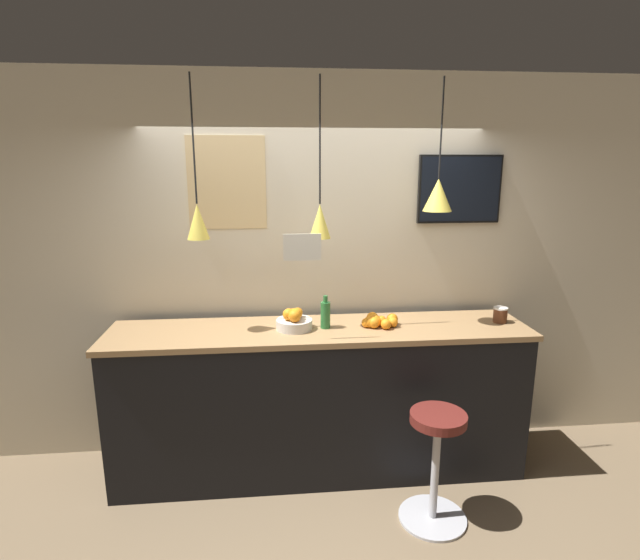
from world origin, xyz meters
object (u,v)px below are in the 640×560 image
(fruit_bowl, at_px, (294,320))
(juice_bottle, at_px, (325,314))
(spread_jar, at_px, (500,315))
(bar_stool, at_px, (436,453))
(mounted_tv, at_px, (460,189))

(fruit_bowl, distance_m, juice_bottle, 0.22)
(fruit_bowl, height_order, spread_jar, fruit_bowl)
(fruit_bowl, relative_size, spread_jar, 2.26)
(bar_stool, height_order, juice_bottle, juice_bottle)
(bar_stool, relative_size, fruit_bowl, 2.95)
(bar_stool, bearing_deg, fruit_bowl, 144.05)
(fruit_bowl, bearing_deg, spread_jar, 0.20)
(juice_bottle, xyz_separation_m, mounted_tv, (1.06, 0.37, 0.84))
(juice_bottle, height_order, mounted_tv, mounted_tv)
(fruit_bowl, distance_m, spread_jar, 1.51)
(juice_bottle, height_order, spread_jar, juice_bottle)
(spread_jar, relative_size, mounted_tv, 0.18)
(bar_stool, height_order, spread_jar, spread_jar)
(fruit_bowl, bearing_deg, mounted_tv, 16.30)
(fruit_bowl, xyz_separation_m, spread_jar, (1.51, 0.01, -0.01))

